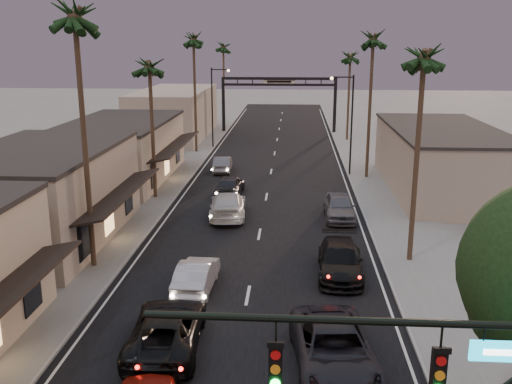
# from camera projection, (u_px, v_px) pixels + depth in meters

# --- Properties ---
(ground) EXTENTS (200.00, 200.00, 0.00)m
(ground) POSITION_uv_depth(u_px,v_px,m) (268.00, 187.00, 47.65)
(ground) COLOR slate
(ground) RESTS_ON ground
(road) EXTENTS (14.00, 120.00, 0.02)m
(road) POSITION_uv_depth(u_px,v_px,m) (271.00, 174.00, 52.48)
(road) COLOR black
(road) RESTS_ON ground
(sidewalk_left) EXTENTS (5.00, 92.00, 0.12)m
(sidewalk_left) POSITION_uv_depth(u_px,v_px,m) (183.00, 157.00, 59.83)
(sidewalk_left) COLOR slate
(sidewalk_left) RESTS_ON ground
(sidewalk_right) EXTENTS (5.00, 92.00, 0.12)m
(sidewalk_right) POSITION_uv_depth(u_px,v_px,m) (366.00, 160.00, 58.59)
(sidewalk_right) COLOR slate
(sidewalk_right) RESTS_ON ground
(storefront_mid) EXTENTS (8.00, 14.00, 5.50)m
(storefront_mid) POSITION_uv_depth(u_px,v_px,m) (42.00, 197.00, 34.29)
(storefront_mid) COLOR gray
(storefront_mid) RESTS_ON ground
(storefront_far) EXTENTS (8.00, 16.00, 5.00)m
(storefront_far) POSITION_uv_depth(u_px,v_px,m) (121.00, 152.00, 49.79)
(storefront_far) COLOR tan
(storefront_far) RESTS_ON ground
(storefront_dist) EXTENTS (8.00, 20.00, 6.00)m
(storefront_dist) POSITION_uv_depth(u_px,v_px,m) (175.00, 114.00, 71.84)
(storefront_dist) COLOR gray
(storefront_dist) RESTS_ON ground
(building_right) EXTENTS (8.00, 18.00, 5.00)m
(building_right) POSITION_uv_depth(u_px,v_px,m) (441.00, 160.00, 46.10)
(building_right) COLOR gray
(building_right) RESTS_ON ground
(arch) EXTENTS (15.20, 0.40, 7.27)m
(arch) POSITION_uv_depth(u_px,v_px,m) (279.00, 91.00, 75.17)
(arch) COLOR black
(arch) RESTS_ON ground
(streetlight_right) EXTENTS (2.13, 0.30, 9.00)m
(streetlight_right) POSITION_uv_depth(u_px,v_px,m) (349.00, 117.00, 50.66)
(streetlight_right) COLOR black
(streetlight_right) RESTS_ON ground
(streetlight_left) EXTENTS (2.13, 0.30, 9.00)m
(streetlight_left) POSITION_uv_depth(u_px,v_px,m) (215.00, 101.00, 64.10)
(streetlight_left) COLOR black
(streetlight_left) RESTS_ON ground
(palm_lb) EXTENTS (3.20, 3.20, 15.20)m
(palm_lb) POSITION_uv_depth(u_px,v_px,m) (74.00, 8.00, 27.42)
(palm_lb) COLOR #38281C
(palm_lb) RESTS_ON ground
(palm_lc) EXTENTS (3.20, 3.20, 12.20)m
(palm_lc) POSITION_uv_depth(u_px,v_px,m) (149.00, 61.00, 41.67)
(palm_lc) COLOR #38281C
(palm_lc) RESTS_ON ground
(palm_ld) EXTENTS (3.20, 3.20, 14.20)m
(palm_ld) POSITION_uv_depth(u_px,v_px,m) (193.00, 35.00, 59.50)
(palm_ld) COLOR #38281C
(palm_ld) RESTS_ON ground
(palm_ra) EXTENTS (3.20, 3.20, 13.20)m
(palm_ra) POSITION_uv_depth(u_px,v_px,m) (425.00, 49.00, 28.73)
(palm_ra) COLOR #38281C
(palm_ra) RESTS_ON ground
(palm_rb) EXTENTS (3.20, 3.20, 14.20)m
(palm_rb) POSITION_uv_depth(u_px,v_px,m) (374.00, 34.00, 47.77)
(palm_rb) COLOR #38281C
(palm_rb) RESTS_ON ground
(palm_rc) EXTENTS (3.20, 3.20, 12.20)m
(palm_rc) POSITION_uv_depth(u_px,v_px,m) (350.00, 53.00, 67.56)
(palm_rc) COLOR #38281C
(palm_rc) RESTS_ON ground
(palm_far) EXTENTS (3.20, 3.20, 13.20)m
(palm_far) POSITION_uv_depth(u_px,v_px,m) (223.00, 44.00, 81.91)
(palm_far) COLOR #38281C
(palm_far) RESTS_ON ground
(oncoming_pickup) EXTENTS (3.00, 5.99, 1.63)m
(oncoming_pickup) POSITION_uv_depth(u_px,v_px,m) (167.00, 329.00, 22.57)
(oncoming_pickup) COLOR black
(oncoming_pickup) RESTS_ON ground
(oncoming_silver) EXTENTS (1.76, 4.66, 1.52)m
(oncoming_silver) POSITION_uv_depth(u_px,v_px,m) (196.00, 275.00, 27.87)
(oncoming_silver) COLOR #A0A0A5
(oncoming_silver) RESTS_ON ground
(oncoming_white) EXTENTS (2.87, 6.10, 1.72)m
(oncoming_white) POSITION_uv_depth(u_px,v_px,m) (228.00, 205.00, 39.51)
(oncoming_white) COLOR #B2B2B2
(oncoming_white) RESTS_ON ground
(oncoming_dgrey) EXTENTS (2.21, 4.76, 1.58)m
(oncoming_dgrey) POSITION_uv_depth(u_px,v_px,m) (230.00, 185.00, 45.24)
(oncoming_dgrey) COLOR black
(oncoming_dgrey) RESTS_ON ground
(oncoming_grey_far) EXTENTS (1.77, 4.49, 1.45)m
(oncoming_grey_far) POSITION_uv_depth(u_px,v_px,m) (223.00, 164.00, 53.25)
(oncoming_grey_far) COLOR #55555A
(oncoming_grey_far) RESTS_ON ground
(curbside_near) EXTENTS (3.49, 6.53, 1.75)m
(curbside_near) POSITION_uv_depth(u_px,v_px,m) (334.00, 349.00, 20.94)
(curbside_near) COLOR black
(curbside_near) RESTS_ON ground
(curbside_black) EXTENTS (2.49, 5.67, 1.62)m
(curbside_black) POSITION_uv_depth(u_px,v_px,m) (340.00, 260.00, 29.63)
(curbside_black) COLOR black
(curbside_black) RESTS_ON ground
(curbside_grey) EXTENTS (2.06, 5.06, 1.72)m
(curbside_grey) POSITION_uv_depth(u_px,v_px,m) (339.00, 206.00, 39.11)
(curbside_grey) COLOR #515257
(curbside_grey) RESTS_ON ground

